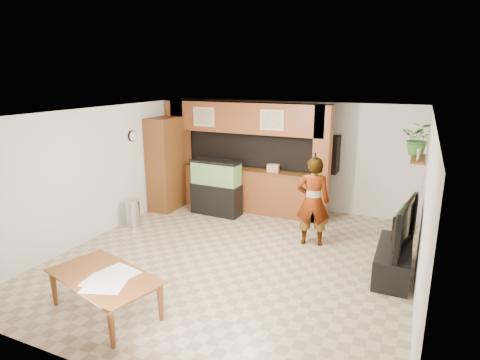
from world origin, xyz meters
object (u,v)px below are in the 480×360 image
at_px(aquarium, 216,188).
at_px(pantry_cabinet, 166,164).
at_px(television, 397,224).
at_px(dining_table, 103,295).
at_px(person, 313,201).

bearing_deg(aquarium, pantry_cabinet, -173.37).
distance_m(pantry_cabinet, aquarium, 1.40).
xyz_separation_m(television, dining_table, (-3.55, -2.84, -0.60)).
xyz_separation_m(aquarium, person, (2.49, -0.79, 0.23)).
height_order(person, dining_table, person).
distance_m(television, dining_table, 4.59).
relative_size(person, dining_table, 1.08).
relative_size(pantry_cabinet, television, 1.62).
xyz_separation_m(pantry_cabinet, person, (3.80, -0.69, -0.25)).
xyz_separation_m(television, person, (-1.55, 0.67, -0.01)).
bearing_deg(pantry_cabinet, dining_table, -66.82).
xyz_separation_m(person, dining_table, (-2.00, -3.51, -0.59)).
bearing_deg(pantry_cabinet, aquarium, 4.38).
relative_size(television, person, 0.79).
relative_size(pantry_cabinet, person, 1.28).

